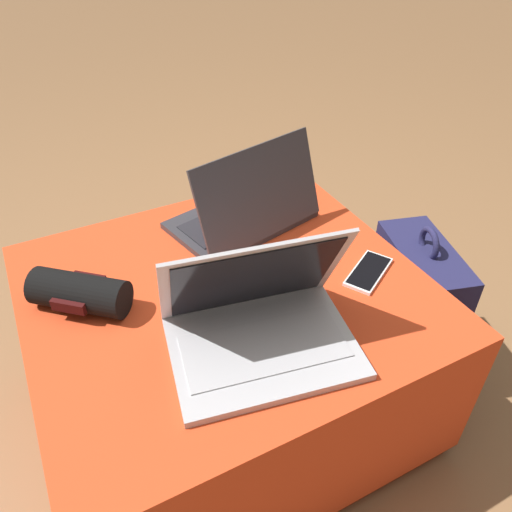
% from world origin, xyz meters
% --- Properties ---
extents(ground_plane, '(14.00, 14.00, 0.00)m').
position_xyz_m(ground_plane, '(0.00, 0.00, 0.00)').
color(ground_plane, olive).
extents(ottoman, '(0.87, 0.79, 0.44)m').
position_xyz_m(ottoman, '(0.00, 0.00, 0.22)').
color(ottoman, maroon).
rests_on(ottoman, ground_plane).
extents(laptop_near, '(0.40, 0.32, 0.25)m').
position_xyz_m(laptop_near, '(-0.01, -0.18, 0.49)').
color(laptop_near, '#B7B7BC').
rests_on(laptop_near, ottoman).
extents(laptop_far, '(0.40, 0.31, 0.23)m').
position_xyz_m(laptop_far, '(0.15, 0.20, 0.49)').
color(laptop_far, '#333338').
rests_on(laptop_far, ottoman).
extents(cell_phone, '(0.16, 0.13, 0.01)m').
position_xyz_m(cell_phone, '(0.32, -0.10, 0.44)').
color(cell_phone, white).
rests_on(cell_phone, ottoman).
extents(backpack, '(0.26, 0.34, 0.47)m').
position_xyz_m(backpack, '(0.55, -0.07, 0.19)').
color(backpack, '#23234C').
rests_on(backpack, ground_plane).
extents(wrist_brace, '(0.21, 0.20, 0.08)m').
position_xyz_m(wrist_brace, '(-0.30, 0.09, 0.48)').
color(wrist_brace, black).
rests_on(wrist_brace, ottoman).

